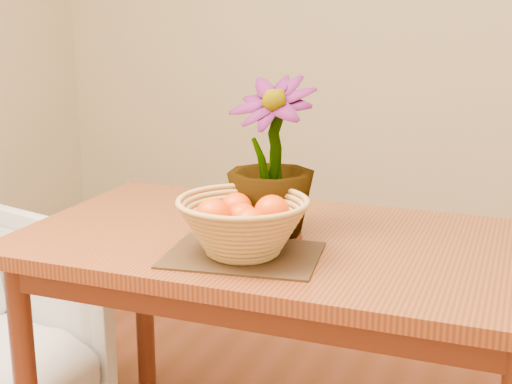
% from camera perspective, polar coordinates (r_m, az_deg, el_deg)
% --- Properties ---
extents(wall_back, '(4.00, 0.02, 2.70)m').
position_cam_1_polar(wall_back, '(3.72, 12.34, 14.20)').
color(wall_back, beige).
rests_on(wall_back, floor).
extents(table, '(1.40, 0.80, 0.75)m').
position_cam_1_polar(table, '(1.94, 1.98, -6.03)').
color(table, brown).
rests_on(table, floor).
extents(placemat, '(0.41, 0.33, 0.01)m').
position_cam_1_polar(placemat, '(1.76, -1.04, -5.05)').
color(placemat, '#352313').
rests_on(placemat, table).
extents(wicker_basket, '(0.33, 0.33, 0.13)m').
position_cam_1_polar(wicker_basket, '(1.74, -1.05, -2.92)').
color(wicker_basket, tan).
rests_on(wicker_basket, placemat).
extents(orange_pile, '(0.21, 0.20, 0.09)m').
position_cam_1_polar(orange_pile, '(1.73, -1.06, -1.92)').
color(orange_pile, '#F43903').
rests_on(orange_pile, wicker_basket).
extents(potted_plant, '(0.27, 0.27, 0.42)m').
position_cam_1_polar(potted_plant, '(1.89, 1.21, 2.86)').
color(potted_plant, '#134012').
rests_on(potted_plant, table).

